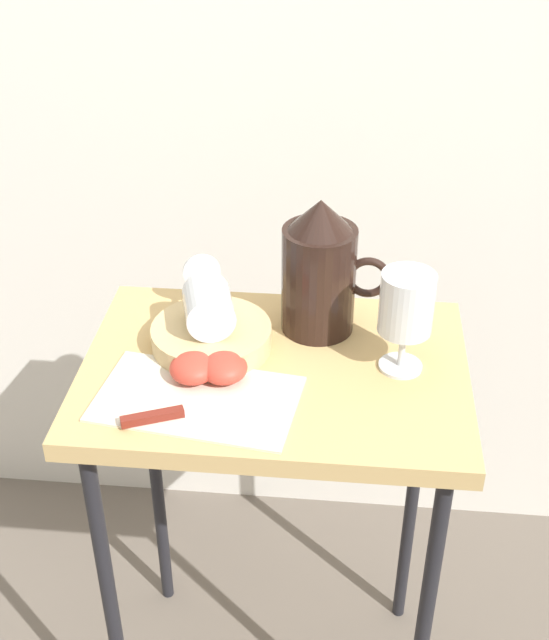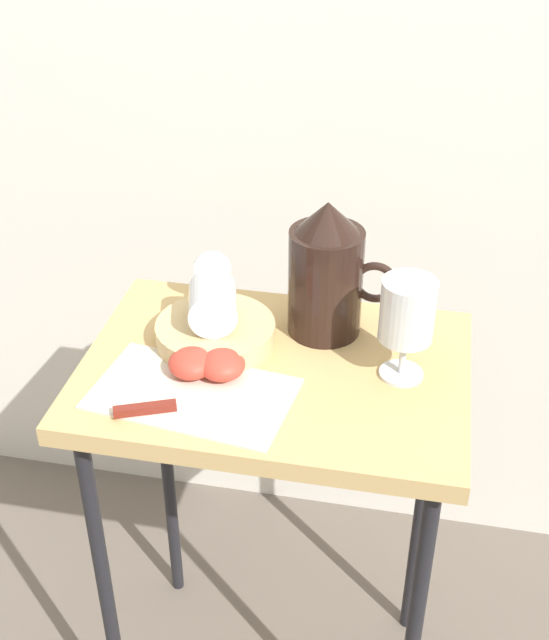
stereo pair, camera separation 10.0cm
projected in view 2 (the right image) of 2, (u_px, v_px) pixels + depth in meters
curtain_drape at (328, 84)px, 1.48m from camera, size 2.40×0.03×2.01m
table at (274, 411)px, 1.28m from camera, size 0.57×0.40×0.74m
linen_napkin at (192, 394)px, 1.17m from camera, size 0.30×0.20×0.00m
basket_tray at (216, 333)px, 1.27m from camera, size 0.18×0.18×0.03m
pitcher at (326, 280)px, 1.26m from camera, size 0.16×0.11×0.22m
wine_glass_upright at (407, 315)px, 1.16m from camera, size 0.08×0.08×0.16m
wine_glass_tipped_near at (213, 301)px, 1.25m from camera, size 0.10×0.16×0.07m
apple_half_left at (192, 363)px, 1.20m from camera, size 0.07×0.07×0.04m
apple_half_right at (222, 365)px, 1.20m from camera, size 0.07×0.07×0.04m
knife at (175, 406)px, 1.14m from camera, size 0.23×0.10×0.01m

